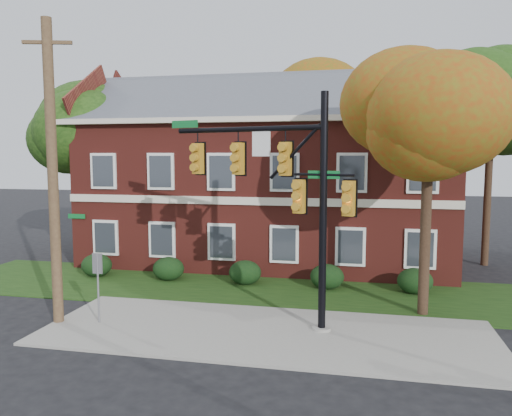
% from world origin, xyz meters
% --- Properties ---
extents(ground, '(120.00, 120.00, 0.00)m').
position_xyz_m(ground, '(0.00, 0.00, 0.00)').
color(ground, black).
rests_on(ground, ground).
extents(sidewalk, '(14.00, 5.00, 0.08)m').
position_xyz_m(sidewalk, '(0.00, 1.00, 0.04)').
color(sidewalk, gray).
rests_on(sidewalk, ground).
extents(grass_strip, '(30.00, 6.00, 0.04)m').
position_xyz_m(grass_strip, '(0.00, 6.00, 0.02)').
color(grass_strip, '#193811').
rests_on(grass_strip, ground).
extents(apartment_building, '(18.80, 8.80, 9.74)m').
position_xyz_m(apartment_building, '(-2.00, 11.95, 4.99)').
color(apartment_building, maroon).
rests_on(apartment_building, ground).
extents(hedge_far_left, '(1.40, 1.26, 1.05)m').
position_xyz_m(hedge_far_left, '(-9.00, 6.70, 0.53)').
color(hedge_far_left, black).
rests_on(hedge_far_left, ground).
extents(hedge_left, '(1.40, 1.26, 1.05)m').
position_xyz_m(hedge_left, '(-5.50, 6.70, 0.53)').
color(hedge_left, black).
rests_on(hedge_left, ground).
extents(hedge_center, '(1.40, 1.26, 1.05)m').
position_xyz_m(hedge_center, '(-2.00, 6.70, 0.53)').
color(hedge_center, black).
rests_on(hedge_center, ground).
extents(hedge_right, '(1.40, 1.26, 1.05)m').
position_xyz_m(hedge_right, '(1.50, 6.70, 0.53)').
color(hedge_right, black).
rests_on(hedge_right, ground).
extents(hedge_far_right, '(1.40, 1.26, 1.05)m').
position_xyz_m(hedge_far_right, '(5.00, 6.70, 0.53)').
color(hedge_far_right, black).
rests_on(hedge_far_right, ground).
extents(tree_near_right, '(4.50, 4.25, 8.58)m').
position_xyz_m(tree_near_right, '(5.22, 3.87, 6.67)').
color(tree_near_right, black).
rests_on(tree_near_right, ground).
extents(tree_left_rear, '(5.40, 5.10, 8.88)m').
position_xyz_m(tree_left_rear, '(-11.73, 10.84, 6.68)').
color(tree_left_rear, black).
rests_on(tree_left_rear, ground).
extents(tree_right_rear, '(6.30, 5.95, 10.62)m').
position_xyz_m(tree_right_rear, '(9.31, 12.81, 8.12)').
color(tree_right_rear, black).
rests_on(tree_right_rear, ground).
extents(tree_far_rear, '(6.84, 6.46, 11.52)m').
position_xyz_m(tree_far_rear, '(-0.66, 19.79, 8.84)').
color(tree_far_rear, black).
rests_on(tree_far_rear, ground).
extents(traffic_signal, '(6.47, 1.93, 7.44)m').
position_xyz_m(traffic_signal, '(0.40, 1.85, 4.62)').
color(traffic_signal, gray).
rests_on(traffic_signal, ground).
extents(utility_pole, '(1.50, 0.51, 9.79)m').
position_xyz_m(utility_pole, '(-6.86, 0.52, 4.97)').
color(utility_pole, '#4E3624').
rests_on(utility_pole, ground).
extents(sign_post, '(0.35, 0.07, 2.37)m').
position_xyz_m(sign_post, '(-5.50, 0.70, 1.61)').
color(sign_post, slate).
rests_on(sign_post, ground).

